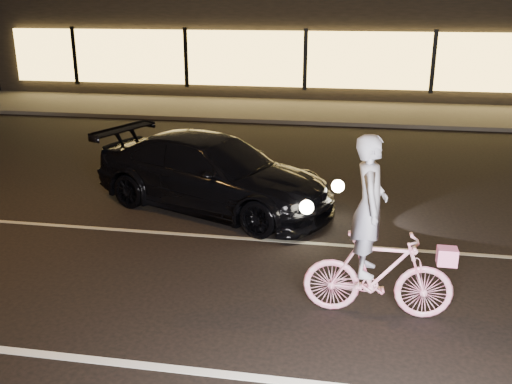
# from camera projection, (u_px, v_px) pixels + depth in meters

# --- Properties ---
(ground) EXTENTS (90.00, 90.00, 0.00)m
(ground) POSITION_uv_depth(u_px,v_px,m) (196.00, 298.00, 7.39)
(ground) COLOR black
(ground) RESTS_ON ground
(lane_stripe_near) EXTENTS (60.00, 0.12, 0.01)m
(lane_stripe_near) POSITION_uv_depth(u_px,v_px,m) (158.00, 367.00, 5.99)
(lane_stripe_near) COLOR silver
(lane_stripe_near) RESTS_ON ground
(lane_stripe_far) EXTENTS (60.00, 0.10, 0.01)m
(lane_stripe_far) POSITION_uv_depth(u_px,v_px,m) (230.00, 237.00, 9.26)
(lane_stripe_far) COLOR gray
(lane_stripe_far) RESTS_ON ground
(sidewalk) EXTENTS (30.00, 4.00, 0.12)m
(sidewalk) POSITION_uv_depth(u_px,v_px,m) (299.00, 111.00, 19.50)
(sidewalk) COLOR #383533
(sidewalk) RESTS_ON ground
(storefront) EXTENTS (25.40, 8.42, 4.20)m
(storefront) POSITION_uv_depth(u_px,v_px,m) (315.00, 37.00, 24.40)
(storefront) COLOR black
(storefront) RESTS_ON ground
(cyclist) EXTENTS (1.79, 0.62, 2.25)m
(cyclist) POSITION_uv_depth(u_px,v_px,m) (376.00, 254.00, 6.77)
(cyclist) COLOR #E63070
(cyclist) RESTS_ON ground
(sedan) EXTENTS (4.98, 3.40, 1.34)m
(sedan) POSITION_uv_depth(u_px,v_px,m) (213.00, 173.00, 10.40)
(sedan) COLOR black
(sedan) RESTS_ON ground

